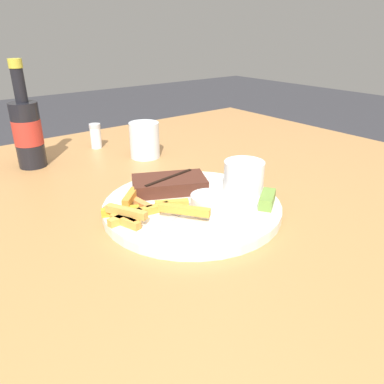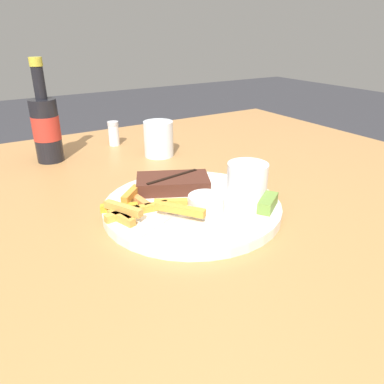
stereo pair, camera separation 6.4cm
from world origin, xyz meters
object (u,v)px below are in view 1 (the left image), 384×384
Objects in this scene: pickle_spear at (267,199)px; fork_utensil at (168,221)px; dipping_sauce_cup at (210,202)px; salt_shaker at (96,136)px; dinner_plate at (192,207)px; coleslaw_cup at (244,175)px; drinking_glass at (145,140)px; steak_portion at (170,184)px; beer_bottle at (27,131)px.

pickle_spear is 0.48× the size of fork_utensil.
dipping_sauce_cup is 0.50m from salt_shaker.
pickle_spear reaches higher than dinner_plate.
fork_utensil is (-0.07, -0.03, 0.01)m from dinner_plate.
dinner_plate is 4.73× the size of salt_shaker.
drinking_glass is at bearing 91.82° from coleslaw_cup.
fork_utensil is (-0.08, 0.01, -0.01)m from dipping_sauce_cup.
coleslaw_cup is (0.10, -0.09, 0.02)m from steak_portion.
coleslaw_cup reaches higher than steak_portion.
pickle_spear is (-0.01, -0.07, -0.02)m from coleslaw_cup.
fork_utensil reaches higher than dinner_plate.
dinner_plate is 0.08m from fork_utensil.
steak_portion is at bearing 28.90° from fork_utensil.
dipping_sauce_cup is at bearing -104.55° from drinking_glass.
drinking_glass reaches higher than steak_portion.
dinner_plate is 2.42× the size of fork_utensil.
steak_portion is at bearing 88.67° from dinner_plate.
dipping_sauce_cup is at bearing -93.34° from salt_shaker.
pickle_spear is 0.26× the size of beer_bottle.
steak_portion is at bearing 90.79° from dipping_sauce_cup.
coleslaw_cup is 0.48m from salt_shaker.
salt_shaker is (-0.07, 0.47, -0.02)m from coleslaw_cup.
beer_bottle is (-0.15, 0.46, 0.05)m from dipping_sauce_cup.
coleslaw_cup is 0.07m from pickle_spear.
coleslaw_cup is at bearing 13.58° from dipping_sauce_cup.
dipping_sauce_cup is at bearing -89.21° from steak_portion.
salt_shaker is (0.03, 0.50, -0.00)m from dipping_sauce_cup.
dinner_plate is at bearing 138.15° from pickle_spear.
pickle_spear is at bearing -41.85° from dinner_plate.
fork_utensil is (-0.17, 0.05, -0.01)m from pickle_spear.
salt_shaker is at bearing 96.73° from pickle_spear.
beer_bottle is 0.26m from drinking_glass.
fork_utensil is 1.47× the size of drinking_glass.
steak_portion reaches higher than dinner_plate.
beer_bottle is at bearing 74.66° from fork_utensil.
salt_shaker reaches higher than dipping_sauce_cup.
coleslaw_cup reaches higher than dipping_sauce_cup.
steak_portion reaches higher than pickle_spear.
dipping_sauce_cup is (-0.10, -0.02, -0.02)m from coleslaw_cup.
coleslaw_cup is at bearing 82.00° from pickle_spear.
pickle_spear is 0.93× the size of salt_shaker.
pickle_spear is 0.18m from fork_utensil.
salt_shaker is (-0.06, 0.14, -0.01)m from drinking_glass.
beer_bottle reaches higher than drinking_glass.
steak_portion is at bearing -66.87° from beer_bottle.
beer_bottle is 0.19m from salt_shaker.
steak_portion reaches higher than fork_utensil.
dipping_sauce_cup reaches higher than fork_utensil.
dipping_sauce_cup is 0.08m from fork_utensil.
drinking_glass is (-0.01, 0.33, -0.01)m from coleslaw_cup.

